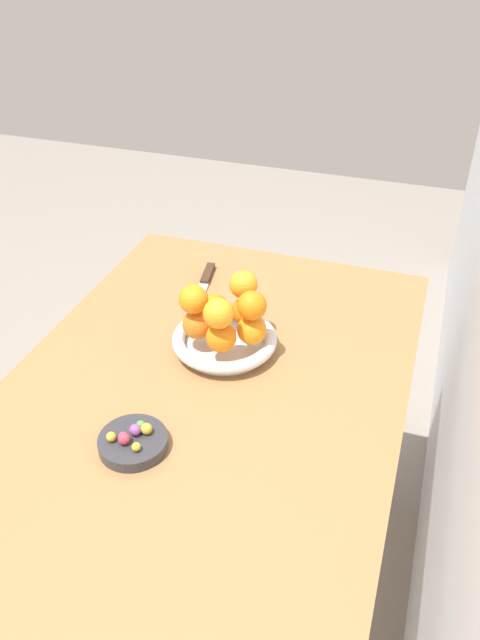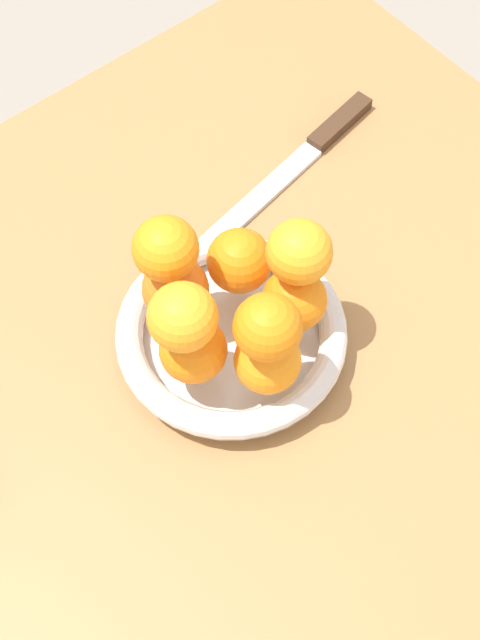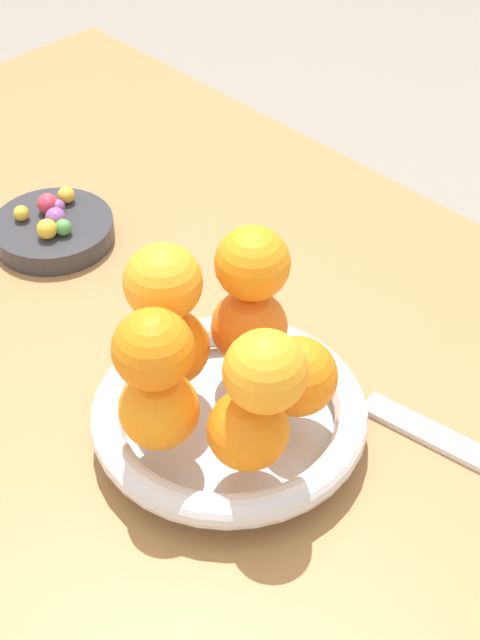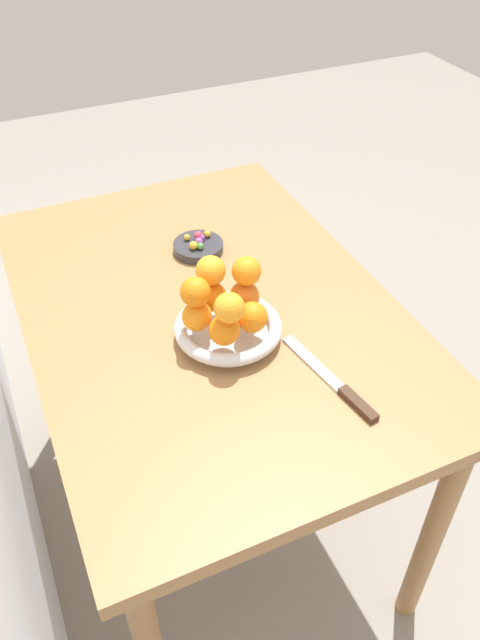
# 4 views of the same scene
# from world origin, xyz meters

# --- Properties ---
(ground_plane) EXTENTS (6.00, 6.00, 0.00)m
(ground_plane) POSITION_xyz_m (0.00, 0.00, 0.00)
(ground_plane) COLOR gray
(dining_table) EXTENTS (1.10, 0.76, 0.74)m
(dining_table) POSITION_xyz_m (0.00, 0.00, 0.65)
(dining_table) COLOR #9E7042
(dining_table) RESTS_ON ground_plane
(fruit_bowl) EXTENTS (0.22, 0.22, 0.04)m
(fruit_bowl) POSITION_xyz_m (-0.12, 0.00, 0.76)
(fruit_bowl) COLOR silver
(fruit_bowl) RESTS_ON dining_table
(orange_0) EXTENTS (0.06, 0.06, 0.06)m
(orange_0) POSITION_xyz_m (-0.06, 0.01, 0.81)
(orange_0) COLOR orange
(orange_0) RESTS_ON fruit_bowl
(orange_1) EXTENTS (0.06, 0.06, 0.06)m
(orange_1) POSITION_xyz_m (-0.11, 0.06, 0.81)
(orange_1) COLOR orange
(orange_1) RESTS_ON fruit_bowl
(orange_2) EXTENTS (0.06, 0.06, 0.06)m
(orange_2) POSITION_xyz_m (-0.17, 0.03, 0.81)
(orange_2) COLOR orange
(orange_2) RESTS_ON fruit_bowl
(orange_3) EXTENTS (0.06, 0.06, 0.06)m
(orange_3) POSITION_xyz_m (-0.15, -0.03, 0.81)
(orange_3) COLOR orange
(orange_3) RESTS_ON fruit_bowl
(orange_4) EXTENTS (0.06, 0.06, 0.06)m
(orange_4) POSITION_xyz_m (-0.09, -0.05, 0.81)
(orange_4) COLOR orange
(orange_4) RESTS_ON fruit_bowl
(orange_5) EXTENTS (0.06, 0.06, 0.06)m
(orange_5) POSITION_xyz_m (-0.11, 0.06, 0.87)
(orange_5) COLOR orange
(orange_5) RESTS_ON orange_1
(orange_6) EXTENTS (0.06, 0.06, 0.06)m
(orange_6) POSITION_xyz_m (-0.17, 0.02, 0.87)
(orange_6) COLOR orange
(orange_6) RESTS_ON orange_2
(orange_7) EXTENTS (0.06, 0.06, 0.06)m
(orange_7) POSITION_xyz_m (-0.09, -0.05, 0.87)
(orange_7) COLOR orange
(orange_7) RESTS_ON orange_4
(orange_8) EXTENTS (0.06, 0.06, 0.06)m
(orange_8) POSITION_xyz_m (-0.06, 0.01, 0.87)
(orange_8) COLOR orange
(orange_8) RESTS_ON orange_0
(knife) EXTENTS (0.26, 0.06, 0.01)m
(knife) POSITION_xyz_m (-0.32, -0.13, 0.75)
(knife) COLOR #3F2819
(knife) RESTS_ON dining_table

